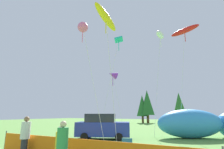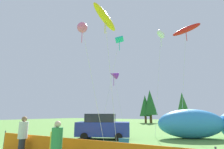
# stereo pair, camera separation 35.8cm
# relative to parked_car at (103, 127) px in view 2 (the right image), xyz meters

# --- Properties ---
(ground_plane) EXTENTS (120.00, 120.00, 0.00)m
(ground_plane) POSITION_rel_parked_car_xyz_m (2.03, -3.37, -0.98)
(ground_plane) COLOR #609342
(parked_car) EXTENTS (4.66, 3.46, 2.01)m
(parked_car) POSITION_rel_parked_car_xyz_m (0.00, 0.00, 0.00)
(parked_car) COLOR navy
(parked_car) RESTS_ON ground
(folding_chair) EXTENTS (0.63, 0.63, 0.89)m
(folding_chair) POSITION_rel_parked_car_xyz_m (4.45, -4.67, -0.46)
(folding_chair) COLOR #1959A5
(folding_chair) RESTS_ON ground
(inflatable_cat) EXTENTS (7.08, 5.41, 2.39)m
(inflatable_cat) POSITION_rel_parked_car_xyz_m (6.80, 4.62, 0.12)
(inflatable_cat) COLOR #338CD8
(inflatable_cat) RESTS_ON ground
(spectator_in_red_shirt) EXTENTS (0.38, 0.38, 1.75)m
(spectator_in_red_shirt) POSITION_rel_parked_car_xyz_m (3.54, -7.91, -0.03)
(spectator_in_red_shirt) COLOR #2D2D38
(spectator_in_red_shirt) RESTS_ON ground
(spectator_in_yellow_shirt) EXTENTS (0.34, 0.34, 1.57)m
(spectator_in_yellow_shirt) POSITION_rel_parked_car_xyz_m (3.35, -7.82, -0.12)
(spectator_in_yellow_shirt) COLOR #2D2D38
(spectator_in_yellow_shirt) RESTS_ON ground
(spectator_in_white_shirt) EXTENTS (0.41, 0.41, 1.88)m
(spectator_in_white_shirt) POSITION_rel_parked_car_xyz_m (0.60, -7.31, 0.04)
(spectator_in_white_shirt) COLOR #2D2D38
(spectator_in_white_shirt) RESTS_ON ground
(kite_white_ghost) EXTENTS (1.48, 2.30, 10.41)m
(kite_white_ghost) POSITION_rel_parked_car_xyz_m (4.13, 4.27, 8.90)
(kite_white_ghost) COLOR silver
(kite_white_ghost) RESTS_ON ground
(kite_purple_delta) EXTENTS (2.29, 1.37, 6.93)m
(kite_purple_delta) POSITION_rel_parked_car_xyz_m (-1.61, 4.49, 5.41)
(kite_purple_delta) COLOR silver
(kite_purple_delta) RESTS_ON ground
(kite_red_lizard) EXTENTS (3.20, 2.57, 11.41)m
(kite_red_lizard) POSITION_rel_parked_car_xyz_m (6.18, 6.86, 9.97)
(kite_red_lizard) COLOR silver
(kite_red_lizard) RESTS_ON ground
(kite_pink_octopus) EXTENTS (1.49, 2.12, 9.16)m
(kite_pink_octopus) POSITION_rel_parked_car_xyz_m (-0.23, -2.69, 7.71)
(kite_pink_octopus) COLOR silver
(kite_pink_octopus) RESTS_ON ground
(kite_yellow_hero) EXTENTS (0.75, 3.30, 9.99)m
(kite_yellow_hero) POSITION_rel_parked_car_xyz_m (1.64, -2.22, 8.24)
(kite_yellow_hero) COLOR silver
(kite_yellow_hero) RESTS_ON ground
(kite_teal_diamond) EXTENTS (2.59, 1.23, 10.39)m
(kite_teal_diamond) POSITION_rel_parked_car_xyz_m (-0.37, 3.58, 8.91)
(kite_teal_diamond) COLOR silver
(kite_teal_diamond) RESTS_ON ground
(horizon_tree_east) EXTENTS (2.69, 2.69, 6.42)m
(horizon_tree_east) POSITION_rel_parked_car_xyz_m (-6.62, 27.10, 2.96)
(horizon_tree_east) COLOR brown
(horizon_tree_east) RESTS_ON ground
(horizon_tree_west) EXTENTS (2.98, 2.98, 7.12)m
(horizon_tree_west) POSITION_rel_parked_car_xyz_m (0.79, 32.36, 3.39)
(horizon_tree_west) COLOR brown
(horizon_tree_west) RESTS_ON ground
(horizon_tree_mid) EXTENTS (3.16, 3.16, 7.54)m
(horizon_tree_mid) POSITION_rel_parked_car_xyz_m (-5.45, 27.31, 3.65)
(horizon_tree_mid) COLOR brown
(horizon_tree_mid) RESTS_ON ground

